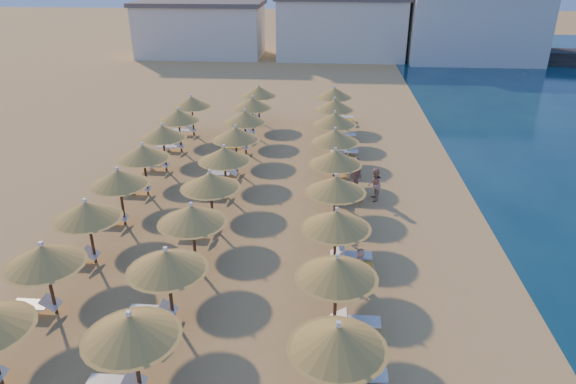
# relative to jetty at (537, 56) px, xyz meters

# --- Properties ---
(ground) EXTENTS (220.00, 220.00, 0.00)m
(ground) POSITION_rel_jetty_xyz_m (-26.72, -45.65, -0.75)
(ground) COLOR tan
(ground) RESTS_ON ground
(jetty) EXTENTS (30.06, 11.27, 1.50)m
(jetty) POSITION_rel_jetty_xyz_m (0.00, 0.00, 0.00)
(jetty) COLOR black
(jetty) RESTS_ON ground
(hotel_blocks) EXTENTS (48.27, 9.91, 8.10)m
(hotel_blocks) POSITION_rel_jetty_xyz_m (-22.56, 0.85, 2.95)
(hotel_blocks) COLOR silver
(hotel_blocks) RESTS_ON ground
(parasol_row_east) EXTENTS (2.73, 35.86, 2.90)m
(parasol_row_east) POSITION_rel_jetty_xyz_m (-23.97, -43.05, 1.60)
(parasol_row_east) COLOR brown
(parasol_row_east) RESTS_ON ground
(parasol_row_west) EXTENTS (2.73, 35.86, 2.90)m
(parasol_row_west) POSITION_rel_jetty_xyz_m (-29.54, -43.05, 1.60)
(parasol_row_west) COLOR brown
(parasol_row_west) RESTS_ON ground
(parasol_row_inland) EXTENTS (2.73, 25.92, 2.90)m
(parasol_row_inland) POSITION_rel_jetty_xyz_m (-33.74, -41.40, 1.60)
(parasol_row_inland) COLOR brown
(parasol_row_inland) RESTS_ON ground
(loungers) EXTENTS (12.87, 34.61, 0.66)m
(loungers) POSITION_rel_jetty_xyz_m (-28.18, -42.81, -0.41)
(loungers) COLOR white
(loungers) RESTS_ON ground
(beachgoer_a) EXTENTS (0.58, 0.69, 1.63)m
(beachgoer_a) POSITION_rel_jetty_xyz_m (-23.05, -47.22, 0.06)
(beachgoer_a) COLOR tan
(beachgoer_a) RESTS_ON ground
(beachgoer_b) EXTENTS (0.68, 0.86, 1.74)m
(beachgoer_b) POSITION_rel_jetty_xyz_m (-21.91, -39.52, 0.12)
(beachgoer_b) COLOR tan
(beachgoer_b) RESTS_ON ground
(beachgoer_c) EXTENTS (0.91, 1.19, 1.89)m
(beachgoer_c) POSITION_rel_jetty_xyz_m (-22.83, -38.25, 0.19)
(beachgoer_c) COLOR tan
(beachgoer_c) RESTS_ON ground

